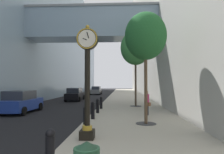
# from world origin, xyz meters

# --- Properties ---
(ground_plane) EXTENTS (110.00, 110.00, 0.00)m
(ground_plane) POSITION_xyz_m (0.00, 27.00, 0.00)
(ground_plane) COLOR black
(ground_plane) RESTS_ON ground
(sidewalk_right) EXTENTS (5.93, 80.00, 0.14)m
(sidewalk_right) POSITION_xyz_m (2.97, 30.00, 0.07)
(sidewalk_right) COLOR #ADA593
(sidewalk_right) RESTS_ON ground
(building_block_left) EXTENTS (23.23, 80.00, 24.03)m
(building_block_left) POSITION_xyz_m (-12.39, 29.90, 11.99)
(building_block_left) COLOR #849EB2
(building_block_left) RESTS_ON ground
(building_block_right) EXTENTS (9.00, 80.00, 30.12)m
(building_block_right) POSITION_xyz_m (10.43, 30.00, 15.06)
(building_block_right) COLOR #B7B2A8
(building_block_right) RESTS_ON ground
(street_clock) EXTENTS (0.84, 0.55, 4.51)m
(street_clock) POSITION_xyz_m (0.82, 5.12, 2.61)
(street_clock) COLOR black
(street_clock) RESTS_ON sidewalk_right
(bollard_nearest) EXTENTS (0.24, 0.24, 1.06)m
(bollard_nearest) POSITION_xyz_m (0.41, 2.17, 0.69)
(bollard_nearest) COLOR black
(bollard_nearest) RESTS_ON sidewalk_right
(bollard_third) EXTENTS (0.24, 0.24, 1.06)m
(bollard_third) POSITION_xyz_m (0.41, 7.05, 0.69)
(bollard_third) COLOR black
(bollard_third) RESTS_ON sidewalk_right
(bollard_fourth) EXTENTS (0.24, 0.24, 1.06)m
(bollard_fourth) POSITION_xyz_m (0.41, 9.49, 0.69)
(bollard_fourth) COLOR black
(bollard_fourth) RESTS_ON sidewalk_right
(bollard_fifth) EXTENTS (0.24, 0.24, 1.06)m
(bollard_fifth) POSITION_xyz_m (0.41, 11.92, 0.69)
(bollard_fifth) COLOR black
(bollard_fifth) RESTS_ON sidewalk_right
(bollard_sixth) EXTENTS (0.24, 0.24, 1.06)m
(bollard_sixth) POSITION_xyz_m (0.41, 14.36, 0.69)
(bollard_sixth) COLOR black
(bollard_sixth) RESTS_ON sidewalk_right
(street_tree_near) EXTENTS (2.26, 2.26, 6.04)m
(street_tree_near) POSITION_xyz_m (3.47, 8.19, 4.85)
(street_tree_near) COLOR #333335
(street_tree_near) RESTS_ON sidewalk_right
(street_tree_mid_near) EXTENTS (2.84, 2.84, 7.16)m
(street_tree_mid_near) POSITION_xyz_m (3.47, 16.36, 5.64)
(street_tree_mid_near) COLOR #333335
(street_tree_mid_near) RESTS_ON sidewalk_right
(pedestrian_walking) EXTENTS (0.51, 0.51, 1.68)m
(pedestrian_walking) POSITION_xyz_m (3.88, 11.13, 1.02)
(pedestrian_walking) COLOR #23232D
(pedestrian_walking) RESTS_ON sidewalk_right
(car_blue_near) EXTENTS (2.12, 4.19, 1.72)m
(car_blue_near) POSITION_xyz_m (-5.76, 12.70, 0.83)
(car_blue_near) COLOR navy
(car_blue_near) RESTS_ON ground
(car_black_mid) EXTENTS (2.04, 4.64, 1.68)m
(car_black_mid) POSITION_xyz_m (-4.01, 23.54, 0.82)
(car_black_mid) COLOR black
(car_black_mid) RESTS_ON ground
(car_grey_far) EXTENTS (1.96, 4.32, 1.65)m
(car_grey_far) POSITION_xyz_m (-2.98, 37.50, 0.80)
(car_grey_far) COLOR slate
(car_grey_far) RESTS_ON ground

